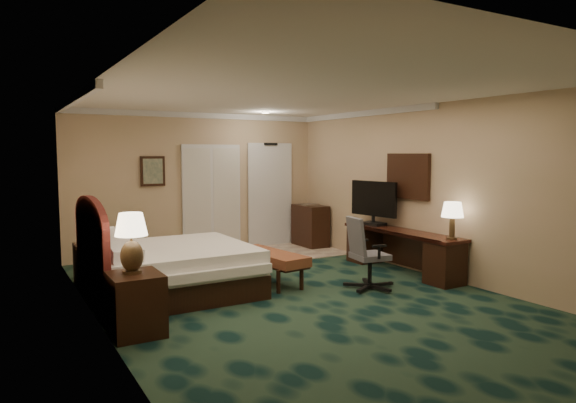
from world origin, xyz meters
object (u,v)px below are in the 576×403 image
bed (173,270)px  tv (374,203)px  bed_bench (270,267)px  lamp_near (132,243)px  nightstand_near (136,304)px  lamp_far (92,223)px  minibar (310,226)px  desk_chair (370,253)px  nightstand_far (93,264)px  desk (401,251)px

bed → tv: (3.61, 0.10, 0.74)m
bed → bed_bench: (1.44, -0.16, -0.09)m
bed → lamp_near: 1.72m
nightstand_near → lamp_far: 2.54m
minibar → bed: bearing=-149.7°
bed → minibar: minibar is taller
bed → nightstand_near: 1.62m
bed → desk_chair: (2.50, -1.18, 0.19)m
nightstand_far → bed_bench: size_ratio=0.44×
bed → lamp_near: lamp_near is taller
nightstand_near → nightstand_far: bearing=90.6°
lamp_near → lamp_far: bearing=90.0°
desk → desk_chair: size_ratio=2.29×
bed → desk_chair: bearing=-25.4°
bed_bench → desk_chair: (1.06, -1.03, 0.29)m
nightstand_far → lamp_far: lamp_far is taller
nightstand_far → minibar: bearing=12.8°
desk → bed_bench: bearing=167.9°
nightstand_far → lamp_near: 2.52m
minibar → lamp_far: bearing=-167.2°
bed_bench → lamp_near: bearing=-160.4°
minibar → lamp_near: bearing=-142.3°
bed → lamp_far: 1.51m
lamp_far → bed_bench: size_ratio=0.45×
lamp_near → tv: tv is taller
nightstand_near → desk_chair: size_ratio=0.63×
lamp_far → desk: bearing=-21.0°
nightstand_near → desk_chair: (3.34, 0.20, 0.19)m
desk_chair → bed: bearing=163.8°
bed → minibar: 4.17m
nightstand_near → minibar: 5.65m
bed → desk: (3.60, -0.62, 0.02)m
lamp_near → bed_bench: (2.30, 1.18, -0.75)m
bed_bench → desk_chair: desk_chair is taller
nightstand_near → desk: (4.44, 0.76, 0.01)m
nightstand_near → tv: 4.75m
desk_chair → bed_bench: bearing=145.0°
nightstand_far → lamp_near: bearing=-89.8°
minibar → desk_chair: bearing=-108.5°
nightstand_near → tv: bearing=18.4°
nightstand_far → lamp_far: bearing=-7.8°
lamp_near → tv: size_ratio=0.66×
bed_bench → tv: 2.34m
desk_chair → nightstand_near: bearing=-167.5°
nightstand_far → desk_chair: desk_chair is taller
desk_chair → minibar: (1.10, 3.29, -0.09)m
tv → nightstand_near: bearing=-170.2°
lamp_far → bed_bench: (2.30, -1.25, -0.67)m
tv → desk: bearing=-99.5°
desk → minibar: 2.73m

